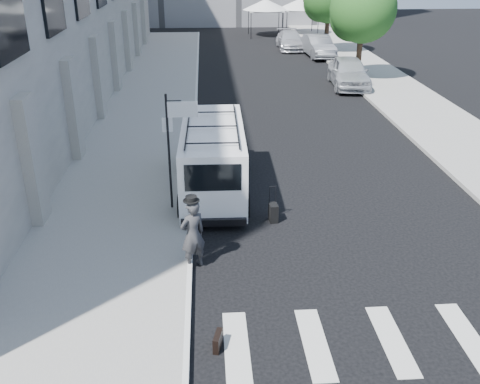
{
  "coord_description": "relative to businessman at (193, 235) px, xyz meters",
  "views": [
    {
      "loc": [
        -1.48,
        -11.49,
        7.35
      ],
      "look_at": [
        -0.63,
        1.66,
        1.3
      ],
      "focal_mm": 40.0,
      "sensor_mm": 36.0,
      "label": 1
    }
  ],
  "objects": [
    {
      "name": "tent_right",
      "position": [
        9.1,
        38.45,
        1.79
      ],
      "size": [
        4.0,
        4.0,
        3.2
      ],
      "color": "black",
      "rests_on": "ground"
    },
    {
      "name": "briefcase",
      "position": [
        0.52,
        -3.05,
        -0.75
      ],
      "size": [
        0.22,
        0.46,
        0.34
      ],
      "primitive_type": "cube",
      "rotation": [
        0.0,
        0.0,
        -0.24
      ],
      "color": "black",
      "rests_on": "ground"
    },
    {
      "name": "sidewalk_right",
      "position": [
        10.9,
        19.95,
        -0.85
      ],
      "size": [
        4.0,
        56.0,
        0.15
      ],
      "primitive_type": "cube",
      "color": "gray",
      "rests_on": "ground"
    },
    {
      "name": "businessman",
      "position": [
        0.0,
        0.0,
        0.0
      ],
      "size": [
        0.8,
        0.72,
        1.84
      ],
      "primitive_type": "imported",
      "rotation": [
        0.0,
        0.0,
        3.68
      ],
      "color": "#373639",
      "rests_on": "ground"
    },
    {
      "name": "sidewalk_left",
      "position": [
        -2.35,
        15.95,
        -0.85
      ],
      "size": [
        4.5,
        48.0,
        0.15
      ],
      "primitive_type": "cube",
      "color": "gray",
      "rests_on": "ground"
    },
    {
      "name": "parked_car_c",
      "position": [
        7.14,
        31.2,
        -0.24
      ],
      "size": [
        1.96,
        4.72,
        1.36
      ],
      "primitive_type": "imported",
      "rotation": [
        0.0,
        0.0,
        -0.01
      ],
      "color": "#B5B7BE",
      "rests_on": "ground"
    },
    {
      "name": "sign_pole",
      "position": [
        -0.46,
        3.15,
        1.73
      ],
      "size": [
        1.03,
        0.07,
        3.5
      ],
      "color": "black",
      "rests_on": "sidewalk_left"
    },
    {
      "name": "tent_left",
      "position": [
        5.9,
        37.95,
        1.79
      ],
      "size": [
        4.0,
        4.0,
        3.2
      ],
      "color": "black",
      "rests_on": "ground"
    },
    {
      "name": "parked_car_a",
      "position": [
        8.61,
        18.57,
        -0.08
      ],
      "size": [
        2.4,
        5.1,
        1.69
      ],
      "primitive_type": "imported",
      "rotation": [
        0.0,
        0.0,
        -0.08
      ],
      "color": "#B2B6BB",
      "rests_on": "ground"
    },
    {
      "name": "ground",
      "position": [
        1.9,
        -0.05,
        -0.92
      ],
      "size": [
        120.0,
        120.0,
        0.0
      ],
      "primitive_type": "plane",
      "color": "black",
      "rests_on": "ground"
    },
    {
      "name": "parked_car_b",
      "position": [
        8.7,
        27.88,
        -0.15
      ],
      "size": [
        1.94,
        4.78,
        1.54
      ],
      "primitive_type": "imported",
      "rotation": [
        0.0,
        0.0,
        0.07
      ],
      "color": "slate",
      "rests_on": "ground"
    },
    {
      "name": "tree_near",
      "position": [
        9.4,
        20.1,
        3.05
      ],
      "size": [
        3.8,
        3.83,
        6.03
      ],
      "color": "black",
      "rests_on": "ground"
    },
    {
      "name": "suitcase",
      "position": [
        2.3,
        2.33,
        -0.64
      ],
      "size": [
        0.27,
        0.39,
        1.05
      ],
      "rotation": [
        0.0,
        0.0,
        0.09
      ],
      "color": "black",
      "rests_on": "ground"
    },
    {
      "name": "cargo_van",
      "position": [
        0.59,
        4.65,
        0.24
      ],
      "size": [
        2.19,
        5.97,
        2.24
      ],
      "rotation": [
        0.0,
        0.0,
        -0.02
      ],
      "color": "white",
      "rests_on": "ground"
    }
  ]
}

